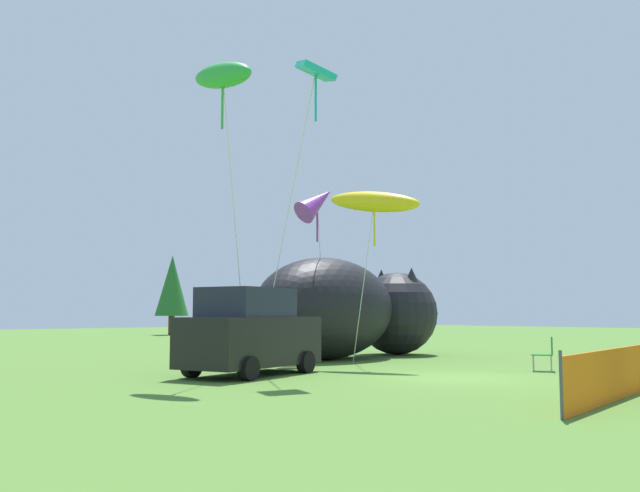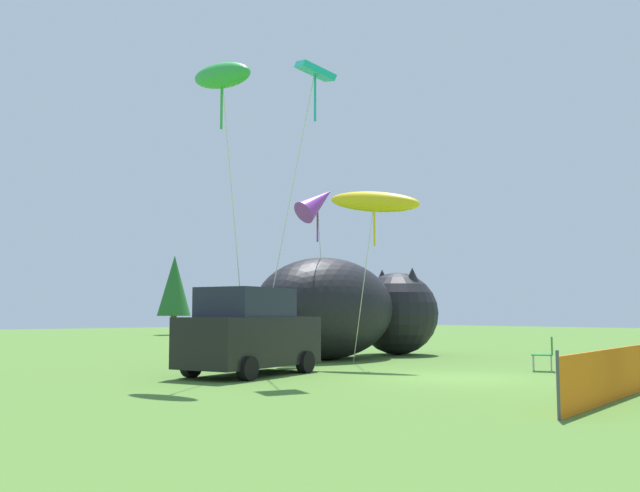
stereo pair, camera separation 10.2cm
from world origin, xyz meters
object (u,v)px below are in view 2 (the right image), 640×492
at_px(parked_car, 249,333).
at_px(kite_purple_delta, 318,202).
at_px(inflatable_cat, 347,312).
at_px(kite_yellow_hero, 374,202).
at_px(folding_chair, 546,351).
at_px(kite_green_fish, 222,77).
at_px(kite_teal_diamond, 314,77).

height_order(parked_car, kite_purple_delta, kite_purple_delta).
distance_m(inflatable_cat, kite_yellow_hero, 5.29).
bearing_deg(folding_chair, kite_purple_delta, -8.70).
relative_size(kite_purple_delta, kite_yellow_hero, 1.09).
xyz_separation_m(kite_purple_delta, kite_green_fish, (-5.77, -3.15, 2.05)).
distance_m(folding_chair, inflatable_cat, 7.67).
relative_size(parked_car, inflatable_cat, 0.52).
height_order(kite_yellow_hero, kite_teal_diamond, kite_teal_diamond).
relative_size(folding_chair, inflatable_cat, 0.11).
bearing_deg(inflatable_cat, kite_purple_delta, -161.24).
height_order(parked_car, kite_green_fish, kite_green_fish).
relative_size(folding_chair, kite_yellow_hero, 0.17).
relative_size(kite_green_fish, kite_yellow_hero, 1.42).
distance_m(kite_green_fish, kite_yellow_hero, 6.25).
distance_m(folding_chair, kite_teal_diamond, 9.53).
bearing_deg(kite_yellow_hero, inflatable_cat, 57.67).
distance_m(parked_car, inflatable_cat, 7.35).
height_order(kite_purple_delta, kite_teal_diamond, kite_teal_diamond).
distance_m(parked_car, kite_green_fish, 6.34).
relative_size(inflatable_cat, kite_purple_delta, 1.44).
bearing_deg(parked_car, kite_green_fish, -168.37).
relative_size(folding_chair, kite_teal_diamond, 0.12).
bearing_deg(kite_green_fish, kite_yellow_hero, 5.89).
bearing_deg(inflatable_cat, kite_green_fish, -157.73).
xyz_separation_m(parked_car, kite_yellow_hero, (4.30, -0.23, 3.76)).
distance_m(kite_purple_delta, kite_green_fish, 6.88).
xyz_separation_m(kite_purple_delta, kite_yellow_hero, (-0.00, -2.55, -0.30)).
xyz_separation_m(parked_car, inflatable_cat, (6.54, 3.31, 0.53)).
bearing_deg(folding_chair, inflatable_cat, -27.41).
relative_size(parked_car, kite_purple_delta, 0.75).
bearing_deg(inflatable_cat, parked_car, -158.20).
bearing_deg(parked_car, inflatable_cat, 9.08).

